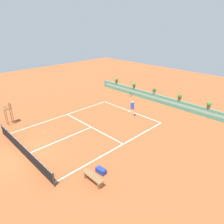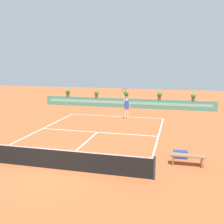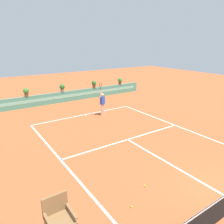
{
  "view_description": "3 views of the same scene",
  "coord_description": "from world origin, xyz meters",
  "px_view_note": "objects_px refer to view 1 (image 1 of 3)",
  "views": [
    {
      "loc": [
        13.6,
        -4.15,
        9.05
      ],
      "look_at": [
        0.45,
        8.7,
        1.0
      ],
      "focal_mm": 32.78,
      "sensor_mm": 36.0,
      "label": 1
    },
    {
      "loc": [
        5.18,
        -10.03,
        4.71
      ],
      "look_at": [
        0.45,
        8.7,
        1.0
      ],
      "focal_mm": 41.86,
      "sensor_mm": 36.0,
      "label": 2
    },
    {
      "loc": [
        -7.2,
        -2.64,
        5.44
      ],
      "look_at": [
        0.45,
        8.7,
        1.0
      ],
      "focal_mm": 34.62,
      "sensor_mm": 36.0,
      "label": 3
    }
  ],
  "objects_px": {
    "tennis_player": "(132,107)",
    "tennis_ball_near_baseline": "(31,131)",
    "umpire_chair": "(9,111)",
    "potted_plant_right": "(180,97)",
    "bench_courtside": "(93,177)",
    "potted_plant_far_right": "(209,105)",
    "potted_plant_far_left": "(116,81)",
    "potted_plant_left": "(134,85)",
    "potted_plant_centre": "(154,90)",
    "gear_bag": "(101,171)",
    "tennis_ball_mid_court": "(44,133)"
  },
  "relations": [
    {
      "from": "bench_courtside",
      "to": "potted_plant_centre",
      "type": "xyz_separation_m",
      "value": [
        -5.74,
        14.5,
        1.04
      ]
    },
    {
      "from": "bench_courtside",
      "to": "potted_plant_left",
      "type": "relative_size",
      "value": 2.21
    },
    {
      "from": "gear_bag",
      "to": "umpire_chair",
      "type": "bearing_deg",
      "value": -172.38
    },
    {
      "from": "tennis_ball_near_baseline",
      "to": "tennis_ball_mid_court",
      "type": "height_order",
      "value": "same"
    },
    {
      "from": "potted_plant_left",
      "to": "potted_plant_far_left",
      "type": "xyz_separation_m",
      "value": [
        -3.3,
        0.0,
        0.0
      ]
    },
    {
      "from": "bench_courtside",
      "to": "tennis_ball_near_baseline",
      "type": "relative_size",
      "value": 23.53
    },
    {
      "from": "umpire_chair",
      "to": "potted_plant_far_right",
      "type": "height_order",
      "value": "umpire_chair"
    },
    {
      "from": "potted_plant_centre",
      "to": "potted_plant_far_left",
      "type": "relative_size",
      "value": 1.0
    },
    {
      "from": "tennis_ball_near_baseline",
      "to": "potted_plant_centre",
      "type": "relative_size",
      "value": 0.09
    },
    {
      "from": "tennis_player",
      "to": "potted_plant_centre",
      "type": "xyz_separation_m",
      "value": [
        -1.09,
        5.39,
        0.36
      ]
    },
    {
      "from": "potted_plant_far_left",
      "to": "bench_courtside",
      "type": "bearing_deg",
      "value": -49.77
    },
    {
      "from": "potted_plant_right",
      "to": "tennis_player",
      "type": "bearing_deg",
      "value": -113.23
    },
    {
      "from": "tennis_ball_near_baseline",
      "to": "potted_plant_far_right",
      "type": "bearing_deg",
      "value": 55.35
    },
    {
      "from": "potted_plant_far_right",
      "to": "potted_plant_centre",
      "type": "xyz_separation_m",
      "value": [
        -6.66,
        0.0,
        0.0
      ]
    },
    {
      "from": "potted_plant_far_right",
      "to": "potted_plant_far_left",
      "type": "xyz_separation_m",
      "value": [
        -13.19,
        0.0,
        0.0
      ]
    },
    {
      "from": "potted_plant_right",
      "to": "potted_plant_far_right",
      "type": "bearing_deg",
      "value": 0.0
    },
    {
      "from": "tennis_player",
      "to": "potted_plant_far_right",
      "type": "xyz_separation_m",
      "value": [
        5.57,
        5.39,
        0.36
      ]
    },
    {
      "from": "potted_plant_centre",
      "to": "gear_bag",
      "type": "bearing_deg",
      "value": -68.23
    },
    {
      "from": "gear_bag",
      "to": "potted_plant_far_right",
      "type": "distance_m",
      "value": 13.7
    },
    {
      "from": "tennis_ball_mid_court",
      "to": "tennis_ball_near_baseline",
      "type": "bearing_deg",
      "value": -152.27
    },
    {
      "from": "potted_plant_far_right",
      "to": "potted_plant_centre",
      "type": "bearing_deg",
      "value": 180.0
    },
    {
      "from": "potted_plant_centre",
      "to": "potted_plant_right",
      "type": "relative_size",
      "value": 1.0
    },
    {
      "from": "umpire_chair",
      "to": "potted_plant_left",
      "type": "relative_size",
      "value": 2.96
    },
    {
      "from": "tennis_ball_mid_court",
      "to": "potted_plant_right",
      "type": "height_order",
      "value": "potted_plant_right"
    },
    {
      "from": "umpire_chair",
      "to": "gear_bag",
      "type": "height_order",
      "value": "umpire_chair"
    },
    {
      "from": "potted_plant_far_left",
      "to": "potted_plant_right",
      "type": "relative_size",
      "value": 1.0
    },
    {
      "from": "potted_plant_centre",
      "to": "tennis_ball_mid_court",
      "type": "bearing_deg",
      "value": -98.73
    },
    {
      "from": "umpire_chair",
      "to": "tennis_ball_near_baseline",
      "type": "xyz_separation_m",
      "value": [
        2.77,
        0.75,
        -1.31
      ]
    },
    {
      "from": "tennis_ball_mid_court",
      "to": "potted_plant_centre",
      "type": "bearing_deg",
      "value": 81.27
    },
    {
      "from": "tennis_player",
      "to": "potted_plant_right",
      "type": "distance_m",
      "value": 5.88
    },
    {
      "from": "umpire_chair",
      "to": "tennis_player",
      "type": "height_order",
      "value": "tennis_player"
    },
    {
      "from": "tennis_player",
      "to": "potted_plant_left",
      "type": "height_order",
      "value": "tennis_player"
    },
    {
      "from": "bench_courtside",
      "to": "potted_plant_far_left",
      "type": "xyz_separation_m",
      "value": [
        -12.26,
        14.5,
        1.04
      ]
    },
    {
      "from": "potted_plant_far_right",
      "to": "potted_plant_left",
      "type": "xyz_separation_m",
      "value": [
        -9.9,
        0.0,
        0.0
      ]
    },
    {
      "from": "tennis_ball_near_baseline",
      "to": "potted_plant_left",
      "type": "bearing_deg",
      "value": 89.83
    },
    {
      "from": "potted_plant_centre",
      "to": "potted_plant_right",
      "type": "distance_m",
      "value": 3.4
    },
    {
      "from": "umpire_chair",
      "to": "tennis_ball_near_baseline",
      "type": "height_order",
      "value": "umpire_chair"
    },
    {
      "from": "umpire_chair",
      "to": "potted_plant_right",
      "type": "relative_size",
      "value": 2.96
    },
    {
      "from": "umpire_chair",
      "to": "tennis_ball_mid_court",
      "type": "bearing_deg",
      "value": 19.03
    },
    {
      "from": "potted_plant_far_right",
      "to": "umpire_chair",
      "type": "bearing_deg",
      "value": -130.04
    },
    {
      "from": "gear_bag",
      "to": "tennis_player",
      "type": "bearing_deg",
      "value": 117.87
    },
    {
      "from": "tennis_ball_near_baseline",
      "to": "tennis_player",
      "type": "bearing_deg",
      "value": 64.11
    },
    {
      "from": "gear_bag",
      "to": "tennis_ball_near_baseline",
      "type": "height_order",
      "value": "gear_bag"
    },
    {
      "from": "gear_bag",
      "to": "potted_plant_left",
      "type": "distance_m",
      "value": 16.16
    },
    {
      "from": "potted_plant_left",
      "to": "potted_plant_right",
      "type": "relative_size",
      "value": 1.0
    },
    {
      "from": "potted_plant_right",
      "to": "umpire_chair",
      "type": "bearing_deg",
      "value": -121.99
    },
    {
      "from": "bench_courtside",
      "to": "potted_plant_left",
      "type": "distance_m",
      "value": 17.08
    },
    {
      "from": "gear_bag",
      "to": "potted_plant_right",
      "type": "xyz_separation_m",
      "value": [
        -2.02,
        13.59,
        1.23
      ]
    },
    {
      "from": "potted_plant_right",
      "to": "gear_bag",
      "type": "bearing_deg",
      "value": -81.53
    },
    {
      "from": "tennis_player",
      "to": "tennis_ball_near_baseline",
      "type": "xyz_separation_m",
      "value": [
        -4.36,
        -8.99,
        -1.02
      ]
    }
  ]
}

